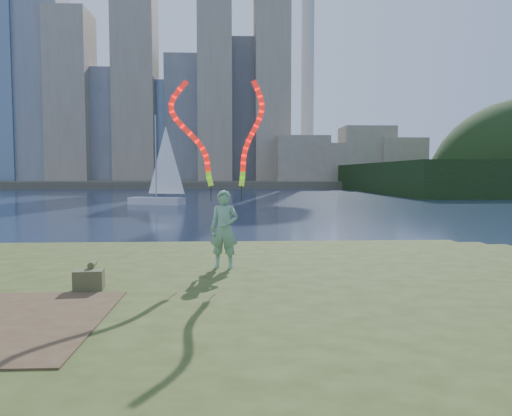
{
  "coord_description": "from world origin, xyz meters",
  "views": [
    {
      "loc": [
        1.0,
        -9.3,
        2.63
      ],
      "look_at": [
        1.52,
        1.0,
        1.9
      ],
      "focal_mm": 35.0,
      "sensor_mm": 36.0,
      "label": 1
    }
  ],
  "objects": [
    {
      "name": "far_shore",
      "position": [
        0.0,
        95.0,
        0.6
      ],
      "size": [
        320.0,
        40.0,
        1.2
      ],
      "primitive_type": "cube",
      "color": "#4E4939",
      "rests_on": "ground"
    },
    {
      "name": "grassy_knoll",
      "position": [
        0.0,
        -2.3,
        0.34
      ],
      "size": [
        20.0,
        18.0,
        0.8
      ],
      "color": "#334117",
      "rests_on": "ground"
    },
    {
      "name": "woman_with_ribbons",
      "position": [
        0.88,
        0.24,
        2.24
      ],
      "size": [
        1.96,
        0.54,
        3.9
      ],
      "rotation": [
        0.0,
        0.0,
        -0.21
      ],
      "color": "#1A673A",
      "rests_on": "grassy_knoll"
    },
    {
      "name": "sailboat",
      "position": [
        -5.0,
        32.57,
        1.29
      ],
      "size": [
        4.89,
        3.01,
        7.48
      ],
      "rotation": [
        0.0,
        0.0,
        -0.36
      ],
      "color": "silver",
      "rests_on": "ground"
    },
    {
      "name": "observation_tower",
      "position": [
        18.0,
        102.0,
        39.11
      ],
      "size": [
        10.0,
        10.0,
        58.0
      ],
      "color": "silver",
      "rests_on": "far_shore"
    },
    {
      "name": "canvas_bag",
      "position": [
        -1.22,
        -1.48,
        0.97
      ],
      "size": [
        0.47,
        0.53,
        0.42
      ],
      "rotation": [
        0.0,
        0.0,
        0.09
      ],
      "color": "#3F4524",
      "rests_on": "grassy_knoll"
    },
    {
      "name": "ground",
      "position": [
        0.0,
        0.0,
        0.0
      ],
      "size": [
        320.0,
        320.0,
        0.0
      ],
      "primitive_type": "plane",
      "color": "#19253F",
      "rests_on": "ground"
    }
  ]
}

